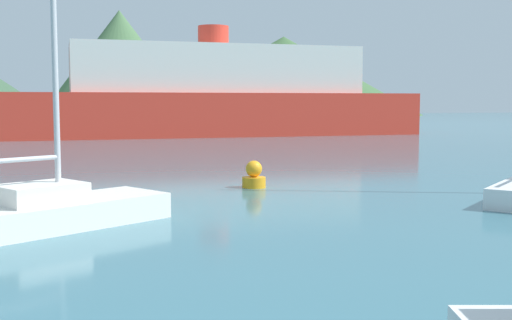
# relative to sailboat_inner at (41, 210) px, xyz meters

# --- Properties ---
(sailboat_inner) EXTENTS (5.50, 4.07, 7.38)m
(sailboat_inner) POSITION_rel_sailboat_inner_xyz_m (0.00, 0.00, 0.00)
(sailboat_inner) COLOR white
(sailboat_inner) RESTS_ON ground_plane
(ferry_distant) EXTENTS (30.79, 10.21, 8.33)m
(ferry_distant) POSITION_rel_sailboat_inner_xyz_m (12.62, 34.96, 2.56)
(ferry_distant) COLOR red
(ferry_distant) RESTS_ON ground_plane
(buoy_marker) EXTENTS (0.71, 0.71, 0.81)m
(buoy_marker) POSITION_rel_sailboat_inner_xyz_m (6.04, 4.68, -0.07)
(buoy_marker) COLOR orange
(buoy_marker) RESTS_ON ground_plane
(hill_east) EXTENTS (25.41, 25.41, 16.99)m
(hill_east) POSITION_rel_sailboat_inner_xyz_m (11.79, 91.45, 8.09)
(hill_east) COLOR #476B42
(hill_east) RESTS_ON ground_plane
(hill_far_east) EXTENTS (52.44, 52.44, 14.90)m
(hill_far_east) POSITION_rel_sailboat_inner_xyz_m (44.00, 102.85, 7.05)
(hill_far_east) COLOR #3D6038
(hill_far_east) RESTS_ON ground_plane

